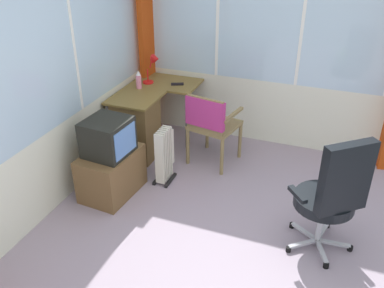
{
  "coord_description": "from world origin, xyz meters",
  "views": [
    {
      "loc": [
        -2.58,
        -0.52,
        2.57
      ],
      "look_at": [
        0.78,
        0.75,
        0.58
      ],
      "focal_mm": 39.72,
      "sensor_mm": 36.0,
      "label": 1
    }
  ],
  "objects_px": {
    "tv_on_stand": "(110,162)",
    "wooden_armchair": "(210,121)",
    "desk": "(137,125)",
    "space_heater": "(165,154)",
    "office_chair": "(333,193)",
    "tv_remote": "(177,84)",
    "desk_lamp": "(154,64)",
    "spray_bottle": "(139,80)"
  },
  "relations": [
    {
      "from": "tv_on_stand",
      "to": "wooden_armchair",
      "type": "bearing_deg",
      "value": -40.82
    },
    {
      "from": "desk",
      "to": "space_heater",
      "type": "bearing_deg",
      "value": -126.87
    },
    {
      "from": "office_chair",
      "to": "space_heater",
      "type": "height_order",
      "value": "office_chair"
    },
    {
      "from": "desk",
      "to": "tv_remote",
      "type": "height_order",
      "value": "tv_remote"
    },
    {
      "from": "desk_lamp",
      "to": "tv_on_stand",
      "type": "relative_size",
      "value": 0.41
    },
    {
      "from": "desk_lamp",
      "to": "spray_bottle",
      "type": "xyz_separation_m",
      "value": [
        -0.27,
        0.08,
        -0.11
      ]
    },
    {
      "from": "tv_remote",
      "to": "wooden_armchair",
      "type": "bearing_deg",
      "value": -153.02
    },
    {
      "from": "spray_bottle",
      "to": "wooden_armchair",
      "type": "height_order",
      "value": "spray_bottle"
    },
    {
      "from": "desk",
      "to": "office_chair",
      "type": "relative_size",
      "value": 1.01
    },
    {
      "from": "desk",
      "to": "tv_on_stand",
      "type": "distance_m",
      "value": 0.81
    },
    {
      "from": "spray_bottle",
      "to": "space_heater",
      "type": "relative_size",
      "value": 0.36
    },
    {
      "from": "wooden_armchair",
      "to": "tv_on_stand",
      "type": "relative_size",
      "value": 1.04
    },
    {
      "from": "spray_bottle",
      "to": "wooden_armchair",
      "type": "xyz_separation_m",
      "value": [
        -0.2,
        -0.95,
        -0.28
      ]
    },
    {
      "from": "office_chair",
      "to": "wooden_armchair",
      "type": "bearing_deg",
      "value": 54.04
    },
    {
      "from": "wooden_armchair",
      "to": "office_chair",
      "type": "xyz_separation_m",
      "value": [
        -0.99,
        -1.37,
        0.05
      ]
    },
    {
      "from": "space_heater",
      "to": "tv_on_stand",
      "type": "bearing_deg",
      "value": 135.8
    },
    {
      "from": "tv_on_stand",
      "to": "space_heater",
      "type": "height_order",
      "value": "tv_on_stand"
    },
    {
      "from": "spray_bottle",
      "to": "office_chair",
      "type": "xyz_separation_m",
      "value": [
        -1.2,
        -2.32,
        -0.23
      ]
    },
    {
      "from": "tv_remote",
      "to": "wooden_armchair",
      "type": "height_order",
      "value": "wooden_armchair"
    },
    {
      "from": "tv_on_stand",
      "to": "desk",
      "type": "bearing_deg",
      "value": 7.71
    },
    {
      "from": "tv_on_stand",
      "to": "space_heater",
      "type": "distance_m",
      "value": 0.59
    },
    {
      "from": "spray_bottle",
      "to": "wooden_armchair",
      "type": "bearing_deg",
      "value": -102.15
    },
    {
      "from": "space_heater",
      "to": "desk",
      "type": "bearing_deg",
      "value": 53.13
    },
    {
      "from": "wooden_armchair",
      "to": "desk_lamp",
      "type": "bearing_deg",
      "value": 61.49
    },
    {
      "from": "wooden_armchair",
      "to": "office_chair",
      "type": "distance_m",
      "value": 1.69
    },
    {
      "from": "spray_bottle",
      "to": "desk",
      "type": "bearing_deg",
      "value": -161.02
    },
    {
      "from": "office_chair",
      "to": "tv_remote",
      "type": "bearing_deg",
      "value": 53.14
    },
    {
      "from": "office_chair",
      "to": "tv_on_stand",
      "type": "bearing_deg",
      "value": 86.63
    },
    {
      "from": "desk_lamp",
      "to": "wooden_armchair",
      "type": "relative_size",
      "value": 0.39
    },
    {
      "from": "desk",
      "to": "wooden_armchair",
      "type": "distance_m",
      "value": 0.88
    },
    {
      "from": "office_chair",
      "to": "tv_on_stand",
      "type": "distance_m",
      "value": 2.13
    },
    {
      "from": "space_heater",
      "to": "spray_bottle",
      "type": "bearing_deg",
      "value": 42.9
    },
    {
      "from": "desk",
      "to": "wooden_armchair",
      "type": "relative_size",
      "value": 1.29
    },
    {
      "from": "tv_remote",
      "to": "office_chair",
      "type": "xyz_separation_m",
      "value": [
        -1.45,
        -1.93,
        -0.13
      ]
    },
    {
      "from": "wooden_armchair",
      "to": "tv_on_stand",
      "type": "distance_m",
      "value": 1.16
    },
    {
      "from": "desk",
      "to": "tv_on_stand",
      "type": "height_order",
      "value": "tv_on_stand"
    },
    {
      "from": "tv_remote",
      "to": "tv_on_stand",
      "type": "distance_m",
      "value": 1.39
    },
    {
      "from": "wooden_armchair",
      "to": "desk",
      "type": "bearing_deg",
      "value": 94.15
    },
    {
      "from": "desk",
      "to": "space_heater",
      "type": "relative_size",
      "value": 1.83
    },
    {
      "from": "desk_lamp",
      "to": "desk",
      "type": "bearing_deg",
      "value": -178.33
    },
    {
      "from": "desk_lamp",
      "to": "tv_on_stand",
      "type": "height_order",
      "value": "desk_lamp"
    },
    {
      "from": "desk",
      "to": "desk_lamp",
      "type": "bearing_deg",
      "value": 1.67
    }
  ]
}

